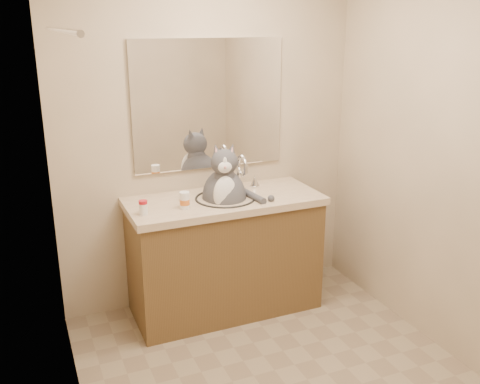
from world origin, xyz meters
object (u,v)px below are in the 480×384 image
object	(u,v)px
cat	(225,194)
pill_bottle_orange	(185,201)
grey_canister	(183,196)
pill_bottle_redcap	(143,207)

from	to	relation	value
cat	pill_bottle_orange	bearing A→B (deg)	-145.32
grey_canister	cat	bearing A→B (deg)	-13.02
cat	pill_bottle_orange	world-z (taller)	cat
grey_canister	pill_bottle_redcap	bearing A→B (deg)	-151.87
cat	pill_bottle_orange	distance (m)	0.33
cat	pill_bottle_redcap	size ratio (longest dim) A/B	6.45
pill_bottle_redcap	grey_canister	bearing A→B (deg)	28.13
pill_bottle_redcap	cat	bearing A→B (deg)	9.87
pill_bottle_redcap	pill_bottle_orange	size ratio (longest dim) A/B	0.83
pill_bottle_orange	pill_bottle_redcap	bearing A→B (deg)	-178.50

